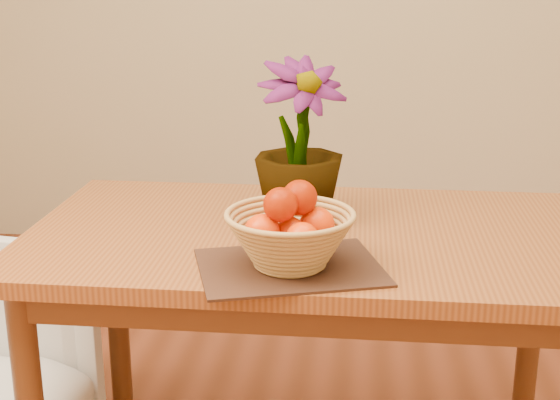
# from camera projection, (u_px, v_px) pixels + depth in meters

# --- Properties ---
(table) EXTENTS (1.40, 0.80, 0.75)m
(table) POSITION_uv_depth(u_px,v_px,m) (312.00, 263.00, 1.94)
(table) COLOR brown
(table) RESTS_ON floor
(placemat) EXTENTS (0.45, 0.39, 0.01)m
(placemat) POSITION_uv_depth(u_px,v_px,m) (290.00, 267.00, 1.67)
(placemat) COLOR #381F14
(placemat) RESTS_ON table
(wicker_basket) EXTENTS (0.28, 0.28, 0.11)m
(wicker_basket) POSITION_uv_depth(u_px,v_px,m) (290.00, 241.00, 1.66)
(wicker_basket) COLOR #A57944
(wicker_basket) RESTS_ON placemat
(orange_pile) EXTENTS (0.19, 0.18, 0.14)m
(orange_pile) POSITION_uv_depth(u_px,v_px,m) (290.00, 216.00, 1.64)
(orange_pile) COLOR #E13C03
(orange_pile) RESTS_ON wicker_basket
(potted_plant) EXTENTS (0.31, 0.31, 0.41)m
(potted_plant) POSITION_uv_depth(u_px,v_px,m) (299.00, 141.00, 1.95)
(potted_plant) COLOR #164B15
(potted_plant) RESTS_ON table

